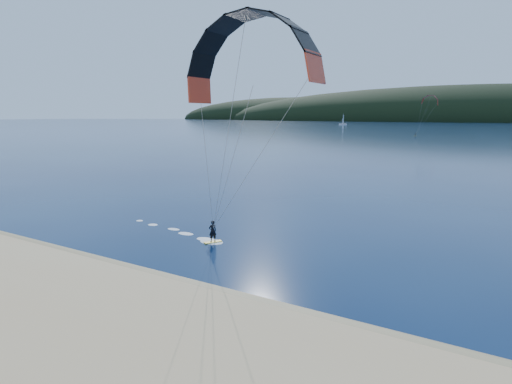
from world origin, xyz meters
TOP-DOWN VIEW (x-y plane):
  - ground at (0.00, 0.00)m, footprint 1800.00×1800.00m
  - wet_sand at (0.00, 4.50)m, footprint 220.00×2.50m
  - headland at (0.63, 745.28)m, footprint 1200.00×310.00m
  - kitesurfer_near at (6.36, 6.86)m, footprint 21.95×9.00m
  - kitesurfer_far at (-12.76, 191.85)m, footprint 10.44×7.35m
  - sailboat at (-122.65, 392.11)m, footprint 7.92×5.03m

SIDE VIEW (x-z plane):
  - ground at x=0.00m, z-range 0.00..0.00m
  - headland at x=0.63m, z-range -70.00..70.00m
  - wet_sand at x=0.00m, z-range 0.00..0.10m
  - sailboat at x=-122.65m, z-range -4.75..6.39m
  - kitesurfer_near at x=6.36m, z-range 3.88..18.20m
  - kitesurfer_far at x=-12.76m, z-range 6.25..23.40m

